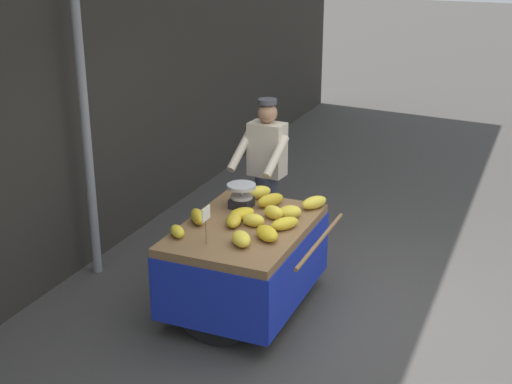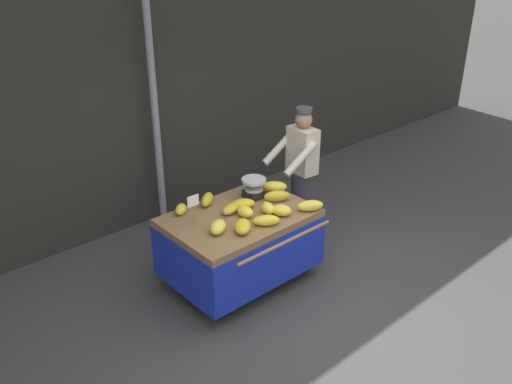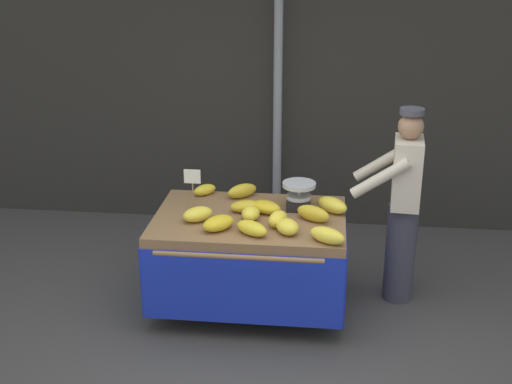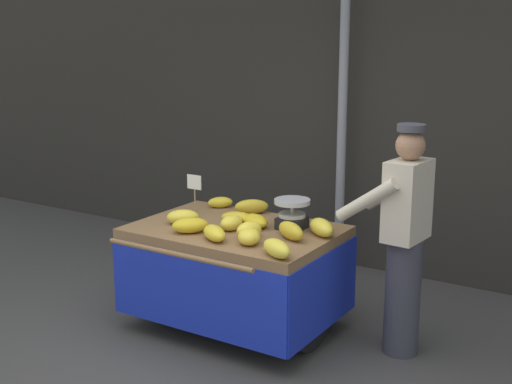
{
  "view_description": "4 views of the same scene",
  "coord_description": "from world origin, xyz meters",
  "px_view_note": "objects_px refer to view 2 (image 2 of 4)",
  "views": [
    {
      "loc": [
        -5.61,
        -1.5,
        3.42
      ],
      "look_at": [
        0.04,
        0.9,
        1.11
      ],
      "focal_mm": 50.08,
      "sensor_mm": 36.0,
      "label": 1
    },
    {
      "loc": [
        -3.41,
        -3.02,
        3.6
      ],
      "look_at": [
        0.03,
        0.87,
        1.08
      ],
      "focal_mm": 37.63,
      "sensor_mm": 36.0,
      "label": 2
    },
    {
      "loc": [
        0.46,
        -4.15,
        2.99
      ],
      "look_at": [
        -0.1,
        0.84,
        1.09
      ],
      "focal_mm": 47.33,
      "sensor_mm": 36.0,
      "label": 3
    },
    {
      "loc": [
        2.71,
        -3.33,
        2.33
      ],
      "look_at": [
        -0.0,
        0.98,
        1.14
      ],
      "focal_mm": 47.84,
      "sensor_mm": 36.0,
      "label": 4
    }
  ],
  "objects_px": {
    "banana_cart": "(240,233)",
    "banana_bunch_12": "(310,206)",
    "banana_bunch_10": "(277,196)",
    "weighing_scale": "(254,188)",
    "price_sign": "(193,204)",
    "vendor_person": "(301,172)",
    "street_pole": "(155,106)",
    "banana_bunch_9": "(181,209)",
    "banana_bunch_6": "(245,212)",
    "banana_bunch_8": "(274,187)",
    "banana_bunch_1": "(243,204)",
    "banana_bunch_11": "(218,227)",
    "banana_bunch_0": "(243,226)",
    "banana_bunch_7": "(266,220)",
    "banana_bunch_2": "(231,209)",
    "banana_bunch_5": "(268,208)",
    "banana_bunch_4": "(207,199)",
    "banana_bunch_3": "(282,210)"
  },
  "relations": [
    {
      "from": "price_sign",
      "to": "banana_bunch_1",
      "type": "xyz_separation_m",
      "value": [
        0.63,
        -0.05,
        -0.2
      ]
    },
    {
      "from": "banana_bunch_8",
      "to": "banana_bunch_10",
      "type": "height_order",
      "value": "same"
    },
    {
      "from": "street_pole",
      "to": "banana_bunch_5",
      "type": "xyz_separation_m",
      "value": [
        0.16,
        -1.91,
        -0.74
      ]
    },
    {
      "from": "banana_cart",
      "to": "price_sign",
      "type": "distance_m",
      "value": 0.7
    },
    {
      "from": "weighing_scale",
      "to": "price_sign",
      "type": "relative_size",
      "value": 0.82
    },
    {
      "from": "weighing_scale",
      "to": "banana_bunch_3",
      "type": "xyz_separation_m",
      "value": [
        -0.06,
        -0.52,
        -0.06
      ]
    },
    {
      "from": "banana_bunch_5",
      "to": "street_pole",
      "type": "bearing_deg",
      "value": 94.84
    },
    {
      "from": "banana_bunch_7",
      "to": "vendor_person",
      "type": "xyz_separation_m",
      "value": [
        1.2,
        0.67,
        -0.03
      ]
    },
    {
      "from": "banana_bunch_3",
      "to": "banana_bunch_10",
      "type": "xyz_separation_m",
      "value": [
        0.19,
        0.27,
        0.01
      ]
    },
    {
      "from": "banana_cart",
      "to": "banana_bunch_11",
      "type": "distance_m",
      "value": 0.52
    },
    {
      "from": "banana_bunch_4",
      "to": "vendor_person",
      "type": "relative_size",
      "value": 0.16
    },
    {
      "from": "banana_bunch_1",
      "to": "banana_bunch_5",
      "type": "xyz_separation_m",
      "value": [
        0.12,
        -0.27,
        0.01
      ]
    },
    {
      "from": "banana_cart",
      "to": "weighing_scale",
      "type": "height_order",
      "value": "weighing_scale"
    },
    {
      "from": "banana_bunch_7",
      "to": "banana_bunch_9",
      "type": "bearing_deg",
      "value": 122.48
    },
    {
      "from": "banana_cart",
      "to": "vendor_person",
      "type": "xyz_separation_m",
      "value": [
        1.26,
        0.3,
        0.25
      ]
    },
    {
      "from": "banana_bunch_0",
      "to": "banana_bunch_7",
      "type": "relative_size",
      "value": 0.98
    },
    {
      "from": "banana_bunch_1",
      "to": "banana_bunch_11",
      "type": "xyz_separation_m",
      "value": [
        -0.53,
        -0.23,
        0.01
      ]
    },
    {
      "from": "banana_bunch_1",
      "to": "banana_bunch_8",
      "type": "relative_size",
      "value": 0.9
    },
    {
      "from": "banana_bunch_11",
      "to": "banana_bunch_1",
      "type": "bearing_deg",
      "value": 23.54
    },
    {
      "from": "weighing_scale",
      "to": "banana_bunch_2",
      "type": "xyz_separation_m",
      "value": [
        -0.44,
        -0.12,
        -0.07
      ]
    },
    {
      "from": "banana_bunch_2",
      "to": "banana_bunch_12",
      "type": "xyz_separation_m",
      "value": [
        0.68,
        -0.54,
        0.01
      ]
    },
    {
      "from": "weighing_scale",
      "to": "banana_bunch_6",
      "type": "distance_m",
      "value": 0.48
    },
    {
      "from": "banana_bunch_10",
      "to": "banana_bunch_12",
      "type": "relative_size",
      "value": 1.02
    },
    {
      "from": "banana_bunch_2",
      "to": "banana_bunch_6",
      "type": "relative_size",
      "value": 1.27
    },
    {
      "from": "banana_bunch_2",
      "to": "banana_bunch_10",
      "type": "distance_m",
      "value": 0.58
    },
    {
      "from": "banana_bunch_2",
      "to": "banana_bunch_9",
      "type": "xyz_separation_m",
      "value": [
        -0.41,
        0.36,
        -0.0
      ]
    },
    {
      "from": "banana_cart",
      "to": "banana_bunch_5",
      "type": "relative_size",
      "value": 7.66
    },
    {
      "from": "banana_cart",
      "to": "banana_bunch_12",
      "type": "xyz_separation_m",
      "value": [
        0.64,
        -0.45,
        0.29
      ]
    },
    {
      "from": "banana_bunch_7",
      "to": "vendor_person",
      "type": "distance_m",
      "value": 1.38
    },
    {
      "from": "banana_bunch_0",
      "to": "banana_bunch_8",
      "type": "distance_m",
      "value": 1.0
    },
    {
      "from": "banana_bunch_3",
      "to": "banana_bunch_6",
      "type": "distance_m",
      "value": 0.39
    },
    {
      "from": "banana_bunch_1",
      "to": "vendor_person",
      "type": "height_order",
      "value": "vendor_person"
    },
    {
      "from": "vendor_person",
      "to": "street_pole",
      "type": "bearing_deg",
      "value": 129.59
    },
    {
      "from": "banana_bunch_11",
      "to": "vendor_person",
      "type": "bearing_deg",
      "value": 15.06
    },
    {
      "from": "banana_bunch_5",
      "to": "vendor_person",
      "type": "xyz_separation_m",
      "value": [
        1.02,
        0.49,
        -0.04
      ]
    },
    {
      "from": "banana_bunch_2",
      "to": "banana_bunch_5",
      "type": "bearing_deg",
      "value": -43.18
    },
    {
      "from": "banana_bunch_3",
      "to": "banana_bunch_2",
      "type": "bearing_deg",
      "value": 132.77
    },
    {
      "from": "banana_bunch_1",
      "to": "banana_bunch_6",
      "type": "height_order",
      "value": "banana_bunch_6"
    },
    {
      "from": "weighing_scale",
      "to": "banana_bunch_11",
      "type": "height_order",
      "value": "weighing_scale"
    },
    {
      "from": "banana_bunch_0",
      "to": "price_sign",
      "type": "bearing_deg",
      "value": 123.28
    },
    {
      "from": "street_pole",
      "to": "banana_bunch_4",
      "type": "relative_size",
      "value": 11.65
    },
    {
      "from": "banana_bunch_1",
      "to": "banana_bunch_4",
      "type": "distance_m",
      "value": 0.41
    },
    {
      "from": "weighing_scale",
      "to": "banana_bunch_6",
      "type": "relative_size",
      "value": 1.37
    },
    {
      "from": "banana_bunch_7",
      "to": "banana_bunch_11",
      "type": "height_order",
      "value": "banana_bunch_11"
    },
    {
      "from": "banana_cart",
      "to": "banana_bunch_1",
      "type": "relative_size",
      "value": 5.95
    },
    {
      "from": "street_pole",
      "to": "weighing_scale",
      "type": "xyz_separation_m",
      "value": [
        0.31,
        -1.52,
        -0.68
      ]
    },
    {
      "from": "weighing_scale",
      "to": "price_sign",
      "type": "distance_m",
      "value": 0.9
    },
    {
      "from": "vendor_person",
      "to": "banana_bunch_9",
      "type": "bearing_deg",
      "value": 175.28
    },
    {
      "from": "banana_bunch_9",
      "to": "vendor_person",
      "type": "relative_size",
      "value": 0.13
    },
    {
      "from": "banana_cart",
      "to": "banana_bunch_0",
      "type": "height_order",
      "value": "banana_bunch_0"
    }
  ]
}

